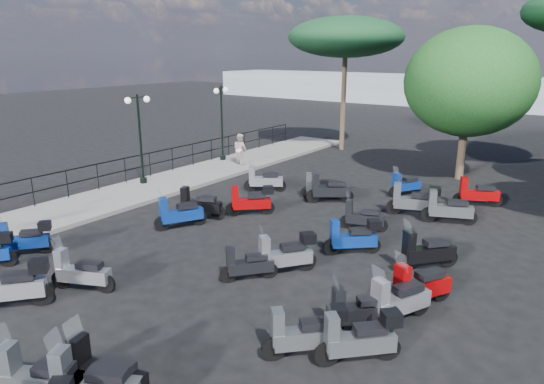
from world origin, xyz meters
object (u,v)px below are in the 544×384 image
Objects in this scene: scooter_11 at (320,187)px; scooter_14 at (248,265)px; scooter_5 at (264,180)px; scooter_29 at (477,194)px; lamp_post_1 at (140,133)px; scooter_31 at (40,380)px; scooter_15 at (285,255)px; scooter_1 at (25,239)px; scooter_25 at (306,333)px; scooter_28 at (426,252)px; scooter_27 at (360,311)px; scooter_10 at (329,190)px; scooter_8 at (81,273)px; broadleaf_tree at (469,82)px; lamp_post_2 at (222,118)px; scooter_4 at (199,205)px; scooter_21 at (353,238)px; scooter_30 at (359,339)px; scooter_7 at (9,286)px; scooter_3 at (251,201)px; scooter_22 at (414,201)px; scooter_17 at (405,185)px; pedestrian_far at (240,149)px; pine_2 at (346,37)px; scooter_26 at (398,302)px; scooter_9 at (179,214)px; scooter_20 at (419,287)px; scooter_19 at (105,374)px; scooter_23 at (448,209)px; scooter_16 at (363,217)px.

scooter_14 is (2.15, -7.36, -0.03)m from scooter_11.
scooter_29 is at bearing -102.07° from scooter_5.
lamp_post_1 is 13.79m from scooter_31.
scooter_15 is (5.06, -5.90, 0.04)m from scooter_5.
scooter_1 is at bearing 135.93° from scooter_5.
scooter_25 is 5.18m from scooter_28.
scooter_11 is 9.56m from scooter_27.
scooter_10 is 1.03× the size of scooter_15.
scooter_8 is 0.23× the size of broadleaf_tree.
lamp_post_2 is 0.57× the size of broadleaf_tree.
scooter_21 is (5.76, 0.30, 0.02)m from scooter_4.
scooter_1 is at bearing 50.58° from scooter_30.
scooter_7 reaches higher than scooter_1.
scooter_22 is at bearing -98.31° from scooter_3.
scooter_17 is at bearing -10.81° from lamp_post_2.
pedestrian_far is 13.33m from scooter_28.
pine_2 is (-6.60, 7.08, 5.94)m from scooter_17.
broadleaf_tree is at bearing 9.80° from lamp_post_2.
scooter_11 is at bearing -25.23° from scooter_26.
scooter_14 is 0.71× the size of scooter_26.
broadleaf_tree is (0.08, 10.64, 3.83)m from scooter_21.
scooter_21 is at bearing -90.44° from broadleaf_tree.
scooter_10 is at bearing -87.82° from scooter_9.
scooter_21 reaches higher than scooter_11.
scooter_11 is (2.36, 0.57, -0.04)m from scooter_5.
scooter_1 is at bearing 48.17° from scooter_20.
scooter_10 is at bearing -32.82° from scooter_8.
scooter_3 is at bearing 0.02° from scooter_25.
scooter_11 is 1.01× the size of scooter_17.
pedestrian_far reaches higher than scooter_14.
scooter_30 is 0.83× the size of scooter_31.
scooter_20 is 0.22× the size of pine_2.
scooter_19 is 1.05× the size of scooter_31.
scooter_23 is at bearing -73.07° from scooter_15.
lamp_post_2 reaches higher than scooter_3.
scooter_8 reaches higher than scooter_17.
lamp_post_2 is at bearing 13.76° from scooter_28.
scooter_22 is at bearing -17.90° from scooter_19.
scooter_5 is 0.95× the size of scooter_9.
scooter_30 is 21.53m from pine_2.
scooter_14 is 0.75× the size of scooter_31.
scooter_1 is at bearing 91.17° from scooter_17.
scooter_29 is (11.36, 0.13, -0.43)m from pedestrian_far.
pedestrian_far is 15.32m from scooter_26.
scooter_28 is 0.22× the size of broadleaf_tree.
scooter_5 is at bearing 17.11° from scooter_28.
pine_2 reaches higher than broadleaf_tree.
broadleaf_tree is at bearing -65.09° from scooter_7.
broadleaf_tree is (0.71, 8.69, 3.90)m from scooter_16.
scooter_25 is (1.48, -4.96, -0.00)m from scooter_21.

